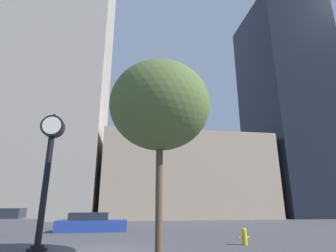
{
  "coord_description": "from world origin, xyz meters",
  "views": [
    {
      "loc": [
        0.76,
        -10.62,
        1.68
      ],
      "look_at": [
        4.17,
        10.8,
        8.15
      ],
      "focal_mm": 28.0,
      "sensor_mm": 36.0,
      "label": 1
    }
  ],
  "objects": [
    {
      "name": "street_clock",
      "position": [
        -2.37,
        0.62,
        3.35
      ],
      "size": [
        0.92,
        0.72,
        5.39
      ],
      "color": "black",
      "rests_on": "ground_plane"
    },
    {
      "name": "car_blue",
      "position": [
        -1.28,
        7.81,
        0.49
      ],
      "size": [
        4.38,
        1.77,
        1.16
      ],
      "rotation": [
        0.0,
        0.0,
        0.01
      ],
      "color": "#28429E",
      "rests_on": "ground_plane"
    },
    {
      "name": "car_grey",
      "position": [
        -6.51,
        7.92,
        0.6
      ],
      "size": [
        4.16,
        2.07,
        1.43
      ],
      "rotation": [
        0.0,
        0.0,
        0.05
      ],
      "color": "slate",
      "rests_on": "ground_plane"
    },
    {
      "name": "fire_hydrant_near",
      "position": [
        5.93,
        0.86,
        0.35
      ],
      "size": [
        0.49,
        0.21,
        0.69
      ],
      "color": "yellow",
      "rests_on": "ground_plane"
    },
    {
      "name": "building_glass_modern",
      "position": [
        25.2,
        24.0,
        16.25
      ],
      "size": [
        10.8,
        12.0,
        32.5
      ],
      "color": "black",
      "rests_on": "ground_plane"
    },
    {
      "name": "building_storefront_row",
      "position": [
        8.43,
        24.0,
        5.01
      ],
      "size": [
        20.56,
        12.0,
        10.03
      ],
      "color": "tan",
      "rests_on": "ground_plane"
    },
    {
      "name": "building_tall_tower",
      "position": [
        -9.1,
        24.0,
        20.45
      ],
      "size": [
        13.23,
        12.0,
        40.9
      ],
      "color": "#ADA393",
      "rests_on": "ground_plane"
    },
    {
      "name": "bare_tree",
      "position": [
        1.88,
        -1.68,
        5.13
      ],
      "size": [
        3.65,
        3.65,
        6.78
      ],
      "color": "brown",
      "rests_on": "ground_plane"
    },
    {
      "name": "ground_plane",
      "position": [
        0.0,
        0.0,
        0.0
      ],
      "size": [
        200.0,
        200.0,
        0.0
      ],
      "primitive_type": "plane",
      "color": "#424247"
    }
  ]
}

